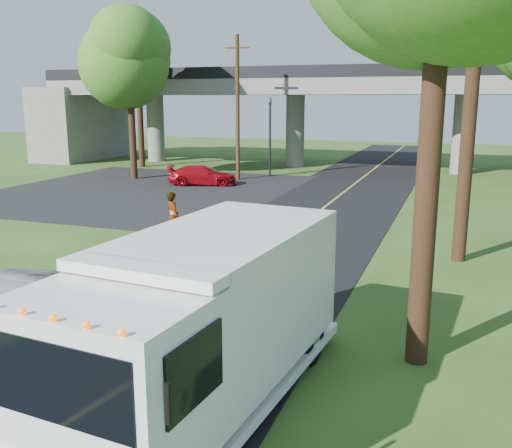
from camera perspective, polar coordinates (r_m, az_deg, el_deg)
The scene contains 13 objects.
ground at distance 12.89m, azimuth -10.40°, elevation -11.48°, with size 120.00×120.00×0.00m, color #2F4D1B.
road at distance 21.63m, azimuth 2.98°, elevation -1.36°, with size 7.00×90.00×0.02m, color black.
parking_lot at distance 33.29m, azimuth -11.27°, elevation 3.32°, with size 16.00×18.00×0.01m, color black.
lane_line at distance 21.63m, azimuth 2.98°, elevation -1.31°, with size 0.12×90.00×0.01m, color gold.
overpass at distance 42.55m, azimuth 11.91°, elevation 11.41°, with size 54.00×10.00×7.30m.
traffic_signal at distance 38.12m, azimuth 1.41°, elevation 9.53°, with size 0.18×0.22×5.20m.
utility_pole at distance 36.71m, azimuth -1.86°, elevation 11.59°, with size 1.60×0.26×9.00m.
tree_left_lot at distance 37.71m, azimuth -12.48°, elevation 16.36°, with size 5.60×5.50×10.50m.
tree_left_far at distance 44.36m, azimuth -11.59°, elevation 15.20°, with size 5.26×5.16×9.89m.
step_van at distance 9.70m, azimuth -5.23°, elevation -9.25°, with size 3.22×7.26×2.96m.
red_sedan at distance 34.79m, azimuth -5.39°, elevation 4.88°, with size 1.68×4.13×1.20m, color #9A0912.
silver_sedan at distance 14.03m, azimuth -23.29°, elevation -7.55°, with size 1.32×3.80×1.25m, color gray.
pedestrian at distance 21.22m, azimuth -8.31°, elevation 0.74°, with size 0.66×0.44×1.82m, color gray.
Camera 1 is at (6.08, -10.10, 5.20)m, focal length 40.00 mm.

